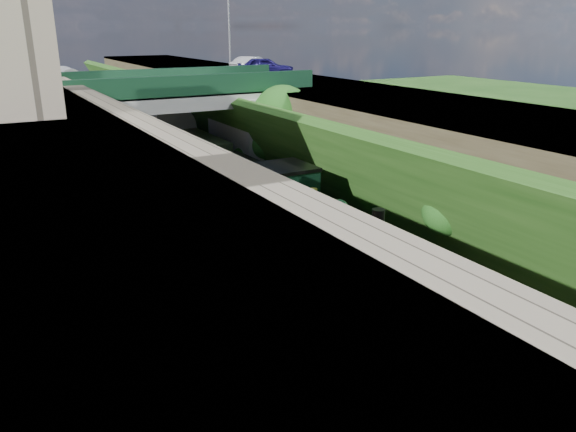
{
  "coord_description": "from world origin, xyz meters",
  "views": [
    {
      "loc": [
        -10.17,
        -8.93,
        9.78
      ],
      "look_at": [
        0.0,
        9.03,
        2.79
      ],
      "focal_mm": 35.0,
      "sensor_mm": 36.0,
      "label": 1
    }
  ],
  "objects_px": {
    "road_bridge": "(181,125)",
    "lamppost": "(230,29)",
    "tree": "(283,118)",
    "car_silver": "(252,65)",
    "locomotive": "(315,233)",
    "tender": "(238,194)",
    "car_blue": "(266,67)"
  },
  "relations": [
    {
      "from": "lamppost",
      "to": "car_blue",
      "type": "xyz_separation_m",
      "value": [
        0.96,
        -4.01,
        -2.61
      ]
    },
    {
      "from": "lamppost",
      "to": "tree",
      "type": "bearing_deg",
      "value": -100.34
    },
    {
      "from": "car_silver",
      "to": "locomotive",
      "type": "distance_m",
      "value": 24.14
    },
    {
      "from": "tree",
      "to": "tender",
      "type": "xyz_separation_m",
      "value": [
        -4.71,
        -3.75,
        -3.03
      ]
    },
    {
      "from": "locomotive",
      "to": "tender",
      "type": "relative_size",
      "value": 1.7
    },
    {
      "from": "tree",
      "to": "car_blue",
      "type": "relative_size",
      "value": 1.59
    },
    {
      "from": "road_bridge",
      "to": "tree",
      "type": "xyz_separation_m",
      "value": [
        4.97,
        -3.93,
        0.57
      ]
    },
    {
      "from": "road_bridge",
      "to": "lamppost",
      "type": "bearing_deg",
      "value": 49.59
    },
    {
      "from": "tree",
      "to": "lamppost",
      "type": "height_order",
      "value": "lamppost"
    },
    {
      "from": "locomotive",
      "to": "lamppost",
      "type": "bearing_deg",
      "value": 73.48
    },
    {
      "from": "road_bridge",
      "to": "tree",
      "type": "distance_m",
      "value": 6.36
    },
    {
      "from": "road_bridge",
      "to": "car_silver",
      "type": "height_order",
      "value": "car_silver"
    },
    {
      "from": "car_blue",
      "to": "tender",
      "type": "bearing_deg",
      "value": 172.77
    },
    {
      "from": "lamppost",
      "to": "road_bridge",
      "type": "bearing_deg",
      "value": -130.41
    },
    {
      "from": "lamppost",
      "to": "locomotive",
      "type": "bearing_deg",
      "value": -106.52
    },
    {
      "from": "car_blue",
      "to": "road_bridge",
      "type": "bearing_deg",
      "value": 144.61
    },
    {
      "from": "tree",
      "to": "lamppost",
      "type": "distance_m",
      "value": 13.56
    },
    {
      "from": "tree",
      "to": "tender",
      "type": "height_order",
      "value": "tree"
    },
    {
      "from": "lamppost",
      "to": "car_silver",
      "type": "xyz_separation_m",
      "value": [
        1.17,
        -1.38,
        -2.64
      ]
    },
    {
      "from": "lamppost",
      "to": "locomotive",
      "type": "relative_size",
      "value": 0.59
    },
    {
      "from": "tree",
      "to": "car_silver",
      "type": "xyz_separation_m",
      "value": [
        3.44,
        11.05,
        2.28
      ]
    },
    {
      "from": "road_bridge",
      "to": "tree",
      "type": "height_order",
      "value": "road_bridge"
    },
    {
      "from": "road_bridge",
      "to": "car_blue",
      "type": "xyz_separation_m",
      "value": [
        8.2,
        4.49,
        2.88
      ]
    },
    {
      "from": "car_silver",
      "to": "locomotive",
      "type": "relative_size",
      "value": 0.4
    },
    {
      "from": "road_bridge",
      "to": "car_silver",
      "type": "distance_m",
      "value": 11.38
    },
    {
      "from": "lamppost",
      "to": "tender",
      "type": "distance_m",
      "value": 19.33
    },
    {
      "from": "tender",
      "to": "tree",
      "type": "bearing_deg",
      "value": 38.49
    },
    {
      "from": "road_bridge",
      "to": "lamppost",
      "type": "distance_m",
      "value": 12.44
    },
    {
      "from": "locomotive",
      "to": "tender",
      "type": "height_order",
      "value": "locomotive"
    },
    {
      "from": "lamppost",
      "to": "locomotive",
      "type": "xyz_separation_m",
      "value": [
        -6.98,
        -23.55,
        -7.67
      ]
    },
    {
      "from": "tree",
      "to": "tender",
      "type": "relative_size",
      "value": 1.1
    },
    {
      "from": "tree",
      "to": "car_blue",
      "type": "xyz_separation_m",
      "value": [
        3.23,
        8.42,
        2.31
      ]
    }
  ]
}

